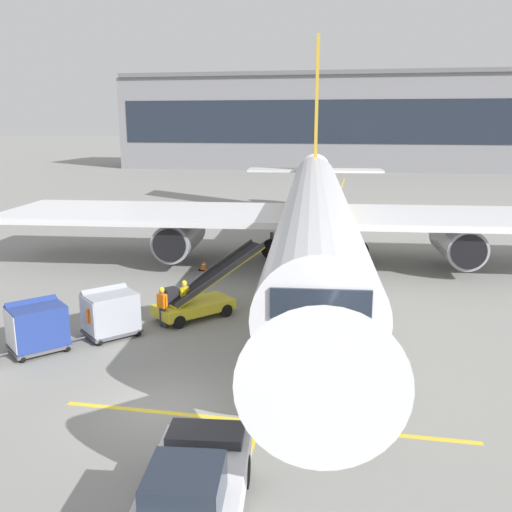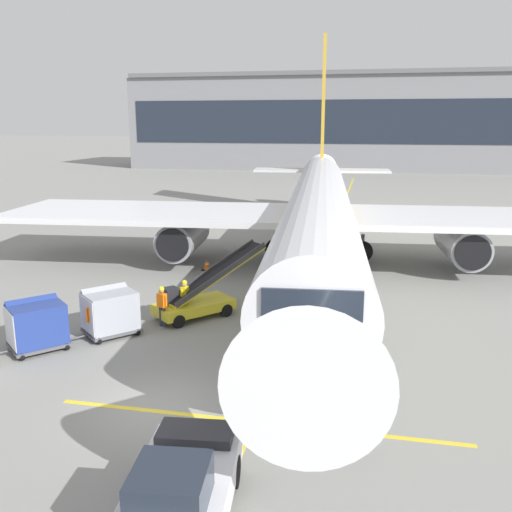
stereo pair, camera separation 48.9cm
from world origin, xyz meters
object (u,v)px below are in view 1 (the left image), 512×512
object	(u,v)px
pushback_tug	(192,493)
ground_crew_marshaller	(94,318)
safety_cone_engine_keepout	(204,265)
parked_airplane	(316,208)
ground_crew_by_carts	(110,313)
belt_loader	(199,298)
baggage_cart_lead	(110,312)
baggage_cart_second	(37,326)
ground_crew_by_loader	(185,297)
ground_crew_wingwalker	(162,304)

from	to	relation	value
pushback_tug	ground_crew_marshaller	bearing A→B (deg)	126.31
ground_crew_marshaller	safety_cone_engine_keepout	bearing A→B (deg)	84.36
parked_airplane	ground_crew_by_carts	distance (m)	15.15
belt_loader	baggage_cart_lead	xyz separation A→B (m)	(-2.82, -2.85, 0.14)
ground_crew_marshaller	belt_loader	bearing A→B (deg)	50.25
baggage_cart_second	safety_cone_engine_keepout	bearing A→B (deg)	77.09
ground_crew_by_loader	safety_cone_engine_keepout	world-z (taller)	ground_crew_by_loader
belt_loader	baggage_cart_second	size ratio (longest dim) A/B	1.87
baggage_cart_lead	baggage_cart_second	size ratio (longest dim) A/B	1.00
baggage_cart_second	pushback_tug	bearing A→B (deg)	-43.45
ground_crew_by_loader	pushback_tug	bearing A→B (deg)	-71.64
belt_loader	baggage_cart_second	distance (m)	6.80
belt_loader	ground_crew_wingwalker	bearing A→B (deg)	-124.98
baggage_cart_second	ground_crew_by_carts	bearing A→B (deg)	42.78
ground_crew_by_loader	ground_crew_by_carts	size ratio (longest dim) A/B	1.00
belt_loader	ground_crew_by_carts	world-z (taller)	belt_loader
baggage_cart_second	parked_airplane	bearing A→B (deg)	59.10
ground_crew_by_loader	ground_crew_marshaller	world-z (taller)	same
ground_crew_wingwalker	ground_crew_marshaller	bearing A→B (deg)	-132.89
belt_loader	baggage_cart_lead	size ratio (longest dim) A/B	1.87
ground_crew_marshaller	ground_crew_wingwalker	world-z (taller)	same
pushback_tug	ground_crew_by_carts	world-z (taller)	pushback_tug
ground_crew_by_loader	safety_cone_engine_keepout	size ratio (longest dim) A/B	2.80
ground_crew_by_carts	ground_crew_wingwalker	bearing A→B (deg)	39.03
baggage_cart_second	ground_crew_by_carts	size ratio (longest dim) A/B	1.47
ground_crew_wingwalker	pushback_tug	bearing A→B (deg)	-67.24
ground_crew_by_loader	ground_crew_marshaller	bearing A→B (deg)	-128.73
parked_airplane	ground_crew_wingwalker	bearing A→B (deg)	-114.17
baggage_cart_second	ground_crew_by_carts	distance (m)	2.75
parked_airplane	belt_loader	world-z (taller)	parked_airplane
ground_crew_wingwalker	ground_crew_by_loader	bearing A→B (deg)	60.84
baggage_cart_second	pushback_tug	xyz separation A→B (m)	(8.42, -7.98, -0.17)
parked_airplane	belt_loader	size ratio (longest dim) A/B	9.79
belt_loader	ground_crew_wingwalker	world-z (taller)	belt_loader
parked_airplane	ground_crew_wingwalker	xyz separation A→B (m)	(-5.31, -11.84, -2.43)
baggage_cart_second	ground_crew_marshaller	size ratio (longest dim) A/B	1.47
baggage_cart_second	ground_crew_by_loader	xyz separation A→B (m)	(4.33, 4.35, -0.00)
ground_crew_by_carts	ground_crew_marshaller	world-z (taller)	same
safety_cone_engine_keepout	baggage_cart_second	bearing A→B (deg)	-102.91
ground_crew_wingwalker	safety_cone_engine_keepout	xyz separation A→B (m)	(-0.85, 9.25, -0.70)
pushback_tug	safety_cone_engine_keepout	world-z (taller)	pushback_tug
baggage_cart_lead	ground_crew_wingwalker	xyz separation A→B (m)	(1.72, 1.28, -0.00)
ground_crew_marshaller	baggage_cart_second	bearing A→B (deg)	-147.31
baggage_cart_second	ground_crew_by_loader	bearing A→B (deg)	45.11
belt_loader	safety_cone_engine_keepout	size ratio (longest dim) A/B	7.72
belt_loader	ground_crew_marshaller	size ratio (longest dim) A/B	2.75
belt_loader	safety_cone_engine_keepout	distance (m)	7.94
baggage_cart_second	baggage_cart_lead	bearing A→B (deg)	44.48
pushback_tug	ground_crew_by_loader	bearing A→B (deg)	108.36
ground_crew_by_carts	belt_loader	bearing A→B (deg)	46.49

